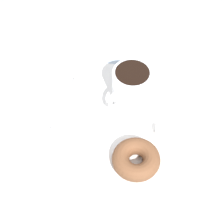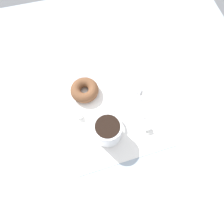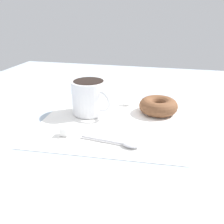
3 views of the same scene
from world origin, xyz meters
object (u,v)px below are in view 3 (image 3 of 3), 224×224
object	(u,v)px
sugar_cube_extra	(65,131)
donut	(158,106)
spoon	(123,143)
sugar_cube	(127,102)
coffee_cup	(90,97)

from	to	relation	value
sugar_cube_extra	donut	bearing A→B (deg)	-137.08
spoon	sugar_cube	xyz separation A→B (cm)	(3.22, -22.39, 0.48)
spoon	sugar_cube	size ratio (longest dim) A/B	7.12
coffee_cup	sugar_cube_extra	distance (cm)	13.61
sugar_cube	spoon	bearing A→B (deg)	98.19
sugar_cube	sugar_cube_extra	xyz separation A→B (cm)	(9.86, 21.02, 0.02)
donut	spoon	size ratio (longest dim) A/B	0.80
donut	spoon	bearing A→B (deg)	73.44
coffee_cup	donut	distance (cm)	17.96
spoon	sugar_cube	bearing A→B (deg)	-81.81
sugar_cube	sugar_cube_extra	distance (cm)	23.22
donut	sugar_cube_extra	size ratio (longest dim) A/B	5.53
donut	sugar_cube_extra	world-z (taller)	donut
donut	sugar_cube	distance (cm)	9.57
coffee_cup	spoon	xyz separation A→B (cm)	(-11.69, 14.45, -4.01)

